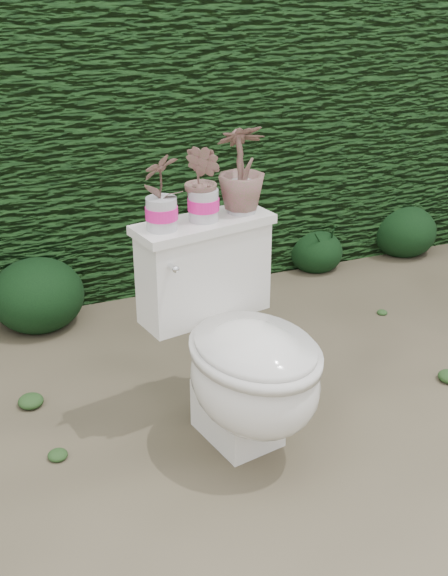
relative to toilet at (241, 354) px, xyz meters
name	(u,v)px	position (x,y,z in m)	size (l,w,h in m)	color
ground	(193,417)	(-0.12, 0.19, -0.36)	(60.00, 60.00, 0.00)	#746950
hedge	(86,123)	(-0.12, 1.79, 0.44)	(8.00, 1.00, 1.60)	#1B4115
toilet	(241,354)	(0.00, 0.00, 0.00)	(0.58, 0.75, 0.78)	silver
potted_plant_left	(161,193)	(-0.21, 0.20, 0.55)	(0.13, 0.09, 0.25)	#296A21
potted_plant_center	(203,184)	(-0.05, 0.24, 0.55)	(0.14, 0.11, 0.26)	#296A21
potted_plant_right	(242,171)	(0.11, 0.27, 0.57)	(0.17, 0.17, 0.30)	#296A21
liriope_clump_3	(37,290)	(-0.53, 1.18, -0.18)	(0.44, 0.44, 0.35)	black
liriope_clump_4	(199,266)	(0.30, 1.25, -0.22)	(0.33, 0.33, 0.26)	black
liriope_clump_5	(316,247)	(1.01, 1.28, -0.23)	(0.30, 0.30, 0.24)	black
liriope_clump_6	(403,226)	(1.60, 1.30, -0.20)	(0.39, 0.39, 0.31)	black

